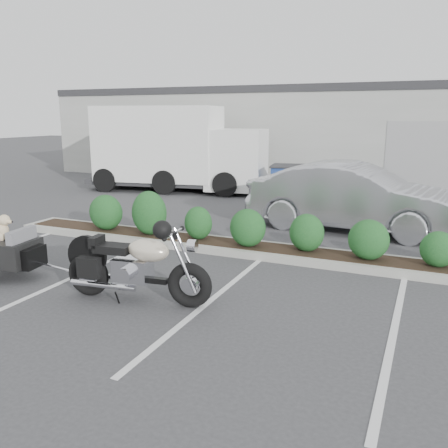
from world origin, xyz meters
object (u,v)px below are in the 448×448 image
at_px(motorcycle, 136,267).
at_px(sedan, 353,197).
at_px(dumpster, 297,182).
at_px(delivery_truck, 178,150).
at_px(pet_trailer, 4,250).

height_order(motorcycle, sedan, sedan).
relative_size(sedan, dumpster, 2.64).
bearing_deg(motorcycle, delivery_truck, 108.42).
xyz_separation_m(dumpster, delivery_truck, (-4.67, 0.15, 0.92)).
bearing_deg(pet_trailer, sedan, 42.57).
bearing_deg(sedan, dumpster, 38.09).
distance_m(motorcycle, pet_trailer, 2.79).
relative_size(pet_trailer, dumpster, 1.01).
height_order(sedan, dumpster, sedan).
bearing_deg(dumpster, motorcycle, -98.65).
height_order(pet_trailer, sedan, sedan).
distance_m(pet_trailer, dumpster, 10.20).
xyz_separation_m(sedan, delivery_truck, (-7.12, 3.97, 0.66)).
bearing_deg(sedan, motorcycle, 164.69).
distance_m(dumpster, delivery_truck, 4.76).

